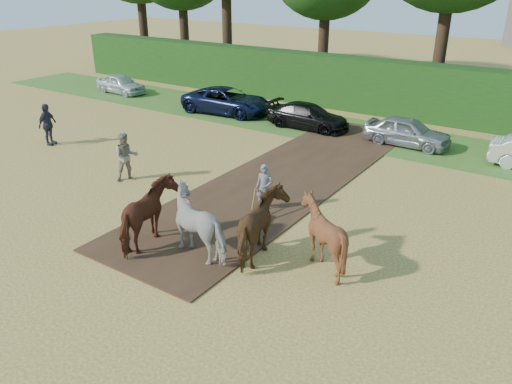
{
  "coord_description": "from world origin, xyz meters",
  "views": [
    {
      "loc": [
        10.73,
        -8.97,
        7.44
      ],
      "look_at": [
        3.05,
        2.41,
        1.4
      ],
      "focal_mm": 35.0,
      "sensor_mm": 36.0,
      "label": 1
    }
  ],
  "objects_px": {
    "spectator_far": "(48,125)",
    "plough_team": "(234,224)",
    "parked_cars": "(364,124)",
    "spectator_near": "(126,157)"
  },
  "relations": [
    {
      "from": "spectator_far",
      "to": "parked_cars",
      "type": "bearing_deg",
      "value": -69.5
    },
    {
      "from": "plough_team",
      "to": "parked_cars",
      "type": "xyz_separation_m",
      "value": [
        -1.32,
        12.54,
        -0.28
      ]
    },
    {
      "from": "spectator_far",
      "to": "plough_team",
      "type": "height_order",
      "value": "plough_team"
    },
    {
      "from": "spectator_far",
      "to": "parked_cars",
      "type": "height_order",
      "value": "spectator_far"
    },
    {
      "from": "spectator_near",
      "to": "spectator_far",
      "type": "height_order",
      "value": "spectator_far"
    },
    {
      "from": "spectator_far",
      "to": "plough_team",
      "type": "relative_size",
      "value": 0.3
    },
    {
      "from": "spectator_far",
      "to": "plough_team",
      "type": "distance_m",
      "value": 13.52
    },
    {
      "from": "spectator_near",
      "to": "plough_team",
      "type": "relative_size",
      "value": 0.29
    },
    {
      "from": "plough_team",
      "to": "parked_cars",
      "type": "bearing_deg",
      "value": 96.03
    },
    {
      "from": "spectator_near",
      "to": "parked_cars",
      "type": "height_order",
      "value": "spectator_near"
    }
  ]
}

